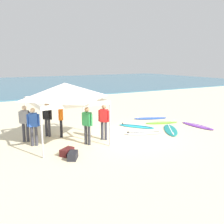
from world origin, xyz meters
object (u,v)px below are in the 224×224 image
at_px(surfboard_cyan, 136,126).
at_px(surfboard_blue, 150,118).
at_px(surfboard_purple, 197,126).
at_px(person_green, 87,123).
at_px(canopy_tent, 65,91).
at_px(person_red, 104,120).
at_px(surfboard_lime, 162,123).
at_px(person_blue, 33,124).
at_px(person_black, 47,117).
at_px(gear_bag_by_pole, 73,156).
at_px(person_grey, 25,121).
at_px(person_orange, 61,117).
at_px(surfboard_white, 143,133).
at_px(gear_bag_near_tent, 67,152).
at_px(surfboard_teal, 171,130).

height_order(surfboard_cyan, surfboard_blue, same).
xyz_separation_m(surfboard_purple, person_green, (-6.85, 0.11, 0.95)).
relative_size(canopy_tent, person_red, 1.80).
xyz_separation_m(surfboard_lime, person_blue, (-7.68, -0.49, 0.95)).
xyz_separation_m(person_black, gear_bag_by_pole, (-0.00, -3.44, -0.85)).
distance_m(person_grey, person_red, 3.64).
distance_m(surfboard_blue, person_green, 6.43).
xyz_separation_m(surfboard_purple, person_red, (-5.87, 0.38, 0.95)).
bearing_deg(person_blue, surfboard_cyan, 5.09).
xyz_separation_m(canopy_tent, person_black, (-0.51, 1.32, -1.40)).
relative_size(person_orange, person_grey, 1.00).
xyz_separation_m(person_orange, person_black, (-0.56, 0.40, 0.00)).
distance_m(surfboard_white, person_green, 3.37).
bearing_deg(gear_bag_near_tent, surfboard_teal, 7.22).
bearing_deg(surfboard_blue, surfboard_lime, -96.19).
xyz_separation_m(canopy_tent, surfboard_blue, (6.40, 2.01, -2.35)).
distance_m(person_black, person_green, 2.43).
bearing_deg(surfboard_cyan, gear_bag_near_tent, -154.83).
height_order(surfboard_purple, gear_bag_near_tent, gear_bag_near_tent).
bearing_deg(surfboard_lime, person_black, 174.63).
bearing_deg(person_black, gear_bag_by_pole, -90.01).
relative_size(surfboard_purple, person_black, 1.28).
distance_m(surfboard_cyan, surfboard_white, 1.41).
bearing_deg(person_grey, gear_bag_by_pole, -70.26).
bearing_deg(person_orange, gear_bag_near_tent, -103.64).
xyz_separation_m(canopy_tent, person_orange, (0.05, 0.92, -1.40)).
bearing_deg(surfboard_teal, canopy_tent, 171.44).
distance_m(person_black, person_red, 2.86).
relative_size(person_orange, gear_bag_by_pole, 2.85).
bearing_deg(person_blue, surfboard_purple, -7.03).
bearing_deg(canopy_tent, surfboard_blue, 17.46).
bearing_deg(gear_bag_by_pole, surfboard_teal, 11.90).
distance_m(person_red, gear_bag_near_tent, 2.63).
bearing_deg(person_grey, person_black, 15.87).
bearing_deg(surfboard_cyan, surfboard_blue, 32.98).
relative_size(surfboard_lime, person_grey, 1.21).
bearing_deg(surfboard_lime, surfboard_white, -151.06).
relative_size(person_orange, person_black, 1.00).
relative_size(surfboard_lime, person_green, 1.21).
xyz_separation_m(surfboard_blue, gear_bag_by_pole, (-6.91, -4.14, 0.10)).
relative_size(surfboard_white, person_grey, 1.20).
height_order(person_grey, person_green, same).
bearing_deg(canopy_tent, person_orange, 86.62).
xyz_separation_m(surfboard_cyan, gear_bag_by_pole, (-4.91, -2.84, 0.10)).
xyz_separation_m(person_black, gear_bag_near_tent, (-0.05, -2.94, -0.85)).
distance_m(person_orange, person_blue, 1.65).
bearing_deg(person_blue, person_green, -25.08).
bearing_deg(gear_bag_near_tent, canopy_tent, 70.83).
height_order(person_orange, person_red, same).
height_order(surfboard_teal, person_green, person_green).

